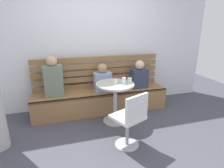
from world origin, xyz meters
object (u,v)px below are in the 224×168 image
Objects in this scene: person_child_middle at (102,79)px; cup_glass_short at (130,80)px; person_adult at (53,78)px; person_child_left at (139,76)px; cup_ceramic_white at (116,82)px; white_chair at (131,119)px; plate_small at (119,86)px; cup_glass_tall at (124,81)px; cafe_table at (115,95)px; booth_bench at (101,101)px.

person_child_middle is 0.64m from cup_glass_short.
person_adult reaches higher than person_child_left.
white_chair is at bearing -92.04° from cup_ceramic_white.
plate_small is (1.05, -0.67, -0.04)m from person_adult.
cup_glass_short is at bearing 28.68° from cup_glass_tall.
white_chair is at bearing -110.16° from cup_glass_short.
cup_ceramic_white reaches higher than cafe_table.
cup_glass_short is 1.00× the size of cup_ceramic_white.
person_adult reaches higher than person_child_middle.
plate_small is (-0.68, -0.67, 0.05)m from person_child_left.
plate_small is at bearing -135.35° from person_child_left.
cup_glass_tall is (0.24, -0.59, 0.11)m from person_child_middle.
person_adult is 1.16m from cup_ceramic_white.
cup_glass_tall is at bearing 39.69° from plate_small.
cup_glass_short is (0.41, -0.50, 0.56)m from booth_bench.
booth_bench is at bearing 105.90° from cup_ceramic_white.
cup_glass_tall reaches higher than plate_small.
person_child_left is at bearing -0.29° from booth_bench.
person_child_middle reaches higher than booth_bench.
person_child_middle is 3.32× the size of plate_small.
cup_glass_short is at bearing 1.98° from cup_ceramic_white.
cup_glass_tall is (-0.14, -0.08, 0.02)m from cup_glass_short.
cup_ceramic_white is at bearing 153.02° from cup_glass_tall.
white_chair is 0.82m from cup_glass_tall.
cup_glass_short is 0.27m from cup_ceramic_white.
cup_glass_tall reaches higher than booth_bench.
person_child_middle is 0.54m from cup_ceramic_white.
cafe_table is at bearing 129.71° from cup_ceramic_white.
cup_ceramic_white is at bearing -74.10° from booth_bench.
plate_small is (-0.12, -0.10, -0.05)m from cup_glass_tall.
cup_glass_short is (-0.42, -0.49, 0.09)m from person_child_left.
cup_ceramic_white is (-0.27, -0.01, -0.01)m from cup_glass_short.
plate_small is at bearing 86.69° from white_chair.
cafe_table is 4.35× the size of plate_small.
person_child_left reaches higher than person_child_middle.
cafe_table reaches higher than booth_bench.
white_chair is 1.50m from person_child_left.
cafe_table is 0.97× the size of person_adult.
booth_bench is 1.06m from person_adult.
person_child_left is 0.80m from cup_glass_tall.
person_adult reaches higher than cup_glass_short.
cup_ceramic_white is (0.03, 0.80, 0.31)m from white_chair.
cup_ceramic_white is (1.04, -0.50, -0.01)m from person_adult.
white_chair is 5.00× the size of plate_small.
person_child_left is 0.85m from cup_ceramic_white.
plate_small is (-0.26, -0.18, -0.03)m from cup_glass_short.
person_child_middle is at bearing 21.29° from booth_bench.
person_child_middle is at bearing 101.75° from cup_ceramic_white.
cafe_table is 0.81m from white_chair.
white_chair reaches higher than cup_ceramic_white.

